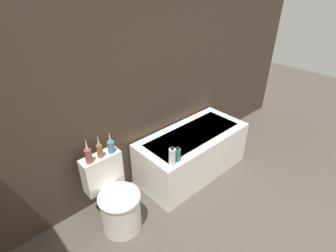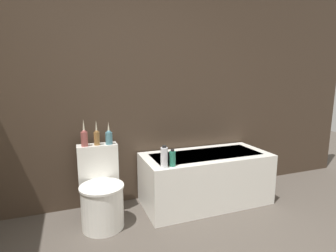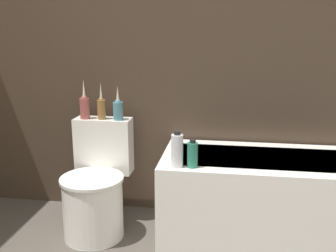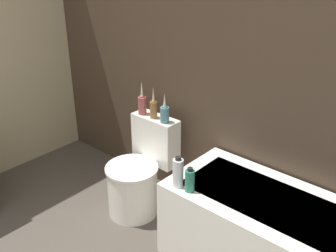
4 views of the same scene
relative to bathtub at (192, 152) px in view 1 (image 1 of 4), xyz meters
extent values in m
cube|color=#423326|center=(-0.84, 0.38, 1.01)|extent=(6.40, 0.06, 2.60)
cube|color=white|center=(0.00, 0.00, 0.00)|extent=(1.42, 0.65, 0.57)
cube|color=#B7BCC6|center=(0.00, 0.00, 0.27)|extent=(1.22, 0.45, 0.01)
cylinder|color=white|center=(-1.16, -0.12, -0.09)|extent=(0.39, 0.39, 0.40)
cylinder|color=white|center=(-1.16, -0.12, 0.12)|extent=(0.41, 0.41, 0.02)
cube|color=white|center=(-1.16, 0.15, 0.26)|extent=(0.39, 0.15, 0.39)
cylinder|color=#994C47|center=(-1.28, 0.13, 0.53)|extent=(0.07, 0.07, 0.14)
sphere|color=#994C47|center=(-1.28, 0.13, 0.60)|extent=(0.04, 0.04, 0.04)
cone|color=beige|center=(-1.28, 0.13, 0.66)|extent=(0.02, 0.02, 0.13)
cylinder|color=olive|center=(-1.16, 0.13, 0.52)|extent=(0.06, 0.06, 0.13)
sphere|color=olive|center=(-1.16, 0.13, 0.59)|extent=(0.04, 0.04, 0.04)
cone|color=beige|center=(-1.16, 0.13, 0.65)|extent=(0.02, 0.02, 0.12)
cylinder|color=teal|center=(-1.04, 0.13, 0.52)|extent=(0.07, 0.07, 0.12)
sphere|color=teal|center=(-1.04, 0.13, 0.58)|extent=(0.04, 0.04, 0.04)
cone|color=beige|center=(-1.04, 0.13, 0.63)|extent=(0.02, 0.02, 0.11)
cylinder|color=silver|center=(-0.59, -0.26, 0.38)|extent=(0.07, 0.07, 0.19)
cylinder|color=black|center=(-0.59, -0.26, 0.48)|extent=(0.04, 0.04, 0.02)
cylinder|color=#267259|center=(-0.50, -0.25, 0.35)|extent=(0.06, 0.06, 0.15)
cylinder|color=black|center=(-0.50, -0.25, 0.44)|extent=(0.03, 0.03, 0.02)
camera|label=1|loc=(-2.03, -1.77, 1.98)|focal=28.00mm
camera|label=2|loc=(-1.38, -2.48, 1.11)|focal=28.00mm
camera|label=3|loc=(-0.31, -2.39, 1.06)|focal=42.00mm
camera|label=4|loc=(0.75, -1.87, 1.71)|focal=42.00mm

